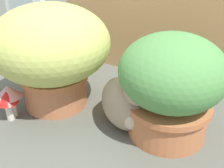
# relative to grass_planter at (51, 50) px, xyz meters

# --- Properties ---
(ground_plane) EXTENTS (6.00, 6.00, 0.00)m
(ground_plane) POSITION_rel_grass_planter_xyz_m (0.18, -0.02, -0.28)
(ground_plane) COLOR #585B52
(cardboard_backdrop) EXTENTS (1.13, 0.03, 0.75)m
(cardboard_backdrop) POSITION_rel_grass_planter_xyz_m (0.21, 0.55, 0.09)
(cardboard_backdrop) COLOR tan
(cardboard_backdrop) RESTS_ON ground
(grass_planter) EXTENTS (0.54, 0.54, 0.49)m
(grass_planter) POSITION_rel_grass_planter_xyz_m (0.00, 0.00, 0.00)
(grass_planter) COLOR #BA6F48
(grass_planter) RESTS_ON ground
(leafy_planter) EXTENTS (0.41, 0.41, 0.43)m
(leafy_planter) POSITION_rel_grass_planter_xyz_m (0.55, 0.06, -0.05)
(leafy_planter) COLOR #BC6F43
(leafy_planter) RESTS_ON ground
(cat) EXTENTS (0.33, 0.31, 0.32)m
(cat) POSITION_rel_grass_planter_xyz_m (0.38, 0.01, -0.16)
(cat) COLOR gray
(cat) RESTS_ON ground
(mushroom_ornament_pink) EXTENTS (0.12, 0.12, 0.16)m
(mushroom_ornament_pink) POSITION_rel_grass_planter_xyz_m (-0.10, -0.19, -0.17)
(mushroom_ornament_pink) COLOR silver
(mushroom_ornament_pink) RESTS_ON ground
(mushroom_ornament_red) EXTENTS (0.10, 0.10, 0.14)m
(mushroom_ornament_red) POSITION_rel_grass_planter_xyz_m (-0.08, -0.21, -0.18)
(mushroom_ornament_red) COLOR silver
(mushroom_ornament_red) RESTS_ON ground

